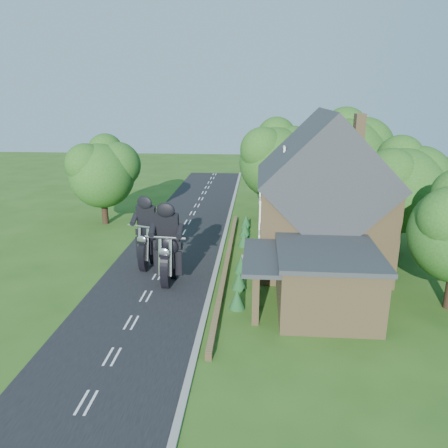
# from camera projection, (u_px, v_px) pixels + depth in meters

# --- Properties ---
(ground) EXTENTS (120.00, 120.00, 0.00)m
(ground) POSITION_uv_depth(u_px,v_px,m) (146.00, 296.00, 25.10)
(ground) COLOR #284F16
(ground) RESTS_ON ground
(road) EXTENTS (7.00, 80.00, 0.02)m
(road) POSITION_uv_depth(u_px,v_px,m) (146.00, 296.00, 25.09)
(road) COLOR black
(road) RESTS_ON ground
(kerb) EXTENTS (0.30, 80.00, 0.12)m
(kerb) POSITION_uv_depth(u_px,v_px,m) (209.00, 298.00, 24.80)
(kerb) COLOR gray
(kerb) RESTS_ON ground
(garden_wall) EXTENTS (0.30, 22.00, 0.40)m
(garden_wall) POSITION_uv_depth(u_px,v_px,m) (227.00, 263.00, 29.48)
(garden_wall) COLOR olive
(garden_wall) RESTS_ON ground
(house) EXTENTS (9.54, 8.64, 10.24)m
(house) POSITION_uv_depth(u_px,v_px,m) (322.00, 202.00, 28.75)
(house) COLOR olive
(house) RESTS_ON ground
(annex) EXTENTS (7.05, 5.94, 3.44)m
(annex) POSITION_uv_depth(u_px,v_px,m) (324.00, 280.00, 23.06)
(annex) COLOR olive
(annex) RESTS_ON ground
(tree_house_right) EXTENTS (6.51, 6.00, 8.40)m
(tree_house_right) POSITION_uv_depth(u_px,v_px,m) (407.00, 183.00, 30.53)
(tree_house_right) COLOR black
(tree_house_right) RESTS_ON ground
(tree_behind_house) EXTENTS (7.81, 7.20, 10.08)m
(tree_behind_house) POSITION_uv_depth(u_px,v_px,m) (351.00, 153.00, 37.59)
(tree_behind_house) COLOR black
(tree_behind_house) RESTS_ON ground
(tree_behind_left) EXTENTS (6.94, 6.40, 9.16)m
(tree_behind_left) POSITION_uv_depth(u_px,v_px,m) (280.00, 156.00, 39.14)
(tree_behind_left) COLOR black
(tree_behind_left) RESTS_ON ground
(tree_far_road) EXTENTS (6.08, 5.60, 7.84)m
(tree_far_road) POSITION_uv_depth(u_px,v_px,m) (106.00, 170.00, 37.68)
(tree_far_road) COLOR black
(tree_far_road) RESTS_ON ground
(shrub_a) EXTENTS (0.90, 0.90, 1.10)m
(shrub_a) POSITION_uv_depth(u_px,v_px,m) (237.00, 299.00, 23.58)
(shrub_a) COLOR #133D1C
(shrub_a) RESTS_ON ground
(shrub_b) EXTENTS (0.90, 0.90, 1.10)m
(shrub_b) POSITION_uv_depth(u_px,v_px,m) (239.00, 280.00, 25.96)
(shrub_b) COLOR #133D1C
(shrub_b) RESTS_ON ground
(shrub_c) EXTENTS (0.90, 0.90, 1.10)m
(shrub_c) POSITION_uv_depth(u_px,v_px,m) (241.00, 264.00, 28.34)
(shrub_c) COLOR #133D1C
(shrub_c) RESTS_ON ground
(shrub_d) EXTENTS (0.90, 0.90, 1.10)m
(shrub_d) POSITION_uv_depth(u_px,v_px,m) (244.00, 239.00, 33.11)
(shrub_d) COLOR #133D1C
(shrub_d) RESTS_ON ground
(shrub_e) EXTENTS (0.90, 0.90, 1.10)m
(shrub_e) POSITION_uv_depth(u_px,v_px,m) (245.00, 229.00, 35.50)
(shrub_e) COLOR #133D1C
(shrub_e) RESTS_ON ground
(shrub_f) EXTENTS (0.90, 0.90, 1.10)m
(shrub_f) POSITION_uv_depth(u_px,v_px,m) (246.00, 221.00, 37.88)
(shrub_f) COLOR #133D1C
(shrub_f) RESTS_ON ground
(motorcycle_lead) EXTENTS (0.58, 1.69, 1.55)m
(motorcycle_lead) POSITION_uv_depth(u_px,v_px,m) (169.00, 272.00, 26.55)
(motorcycle_lead) COLOR black
(motorcycle_lead) RESTS_ON ground
(motorcycle_follow) EXTENTS (0.86, 1.65, 1.49)m
(motorcycle_follow) POSITION_uv_depth(u_px,v_px,m) (149.00, 258.00, 28.94)
(motorcycle_follow) COLOR black
(motorcycle_follow) RESTS_ON ground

